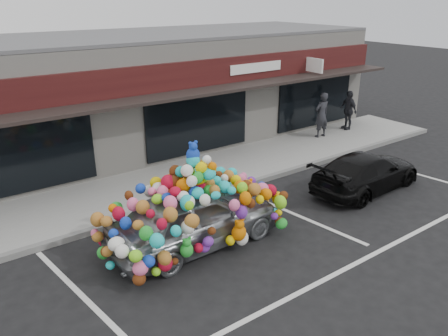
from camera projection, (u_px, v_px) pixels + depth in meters
ground at (217, 250)px, 10.42m from camera, size 90.00×90.00×0.00m
shop_building at (85, 98)px, 15.98m from camera, size 24.00×7.20×4.31m
sidewalk at (143, 191)px, 13.41m from camera, size 26.00×3.00×0.15m
kerb at (166, 209)px, 12.28m from camera, size 26.00×0.18×0.16m
parking_stripe_left at (82, 296)px, 8.83m from camera, size 0.73×4.37×0.01m
parking_stripe_mid at (296, 215)px, 12.09m from camera, size 0.73×4.37×0.01m
parking_stripe_right at (409, 172)px, 15.02m from camera, size 0.73×4.37×0.01m
lane_line at (349, 267)px, 9.77m from camera, size 14.00×0.12×0.01m
toy_car at (195, 211)px, 10.35m from camera, size 3.09×4.59×2.65m
black_sedan at (366, 172)px, 13.46m from camera, size 1.86×4.15×1.18m
pedestrian_a at (322, 115)px, 17.91m from camera, size 0.70×0.49×1.86m
pedestrian_c at (348, 110)px, 18.99m from camera, size 1.06×0.62×1.70m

